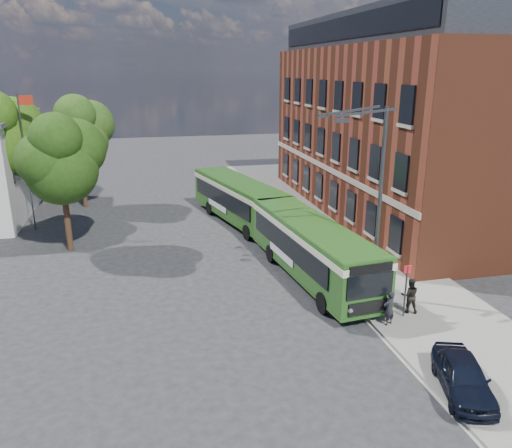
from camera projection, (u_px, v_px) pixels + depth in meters
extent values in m
plane|color=#272729|center=(257.00, 291.00, 24.61)|extent=(120.00, 120.00, 0.00)
cube|color=gray|center=(331.00, 231.00, 33.54)|extent=(6.00, 48.00, 0.15)
cube|color=beige|center=(288.00, 235.00, 32.90)|extent=(0.12, 48.00, 0.01)
cube|color=brown|center=(404.00, 132.00, 37.00)|extent=(12.00, 26.00, 12.00)
cube|color=#BBB09E|center=(326.00, 168.00, 36.41)|extent=(0.12, 26.00, 0.35)
cube|color=black|center=(413.00, 30.00, 34.88)|extent=(10.80, 24.80, 2.20)
cube|color=black|center=(340.00, 29.00, 33.71)|extent=(0.08, 24.00, 1.40)
cylinder|color=#393C3F|center=(27.00, 165.00, 32.67)|extent=(0.10, 0.10, 9.00)
cube|color=#AD2513|center=(25.00, 100.00, 31.54)|extent=(0.90, 0.02, 0.60)
cylinder|color=#393C3F|center=(372.00, 296.00, 23.83)|extent=(0.44, 0.44, 0.30)
cylinder|color=#393C3F|center=(379.00, 208.00, 22.53)|extent=(0.18, 0.18, 9.00)
cube|color=#393C3F|center=(366.00, 113.00, 20.42)|extent=(2.58, 0.46, 0.37)
cube|color=#393C3F|center=(354.00, 110.00, 21.54)|extent=(2.58, 0.46, 0.37)
cube|color=#393C3F|center=(342.00, 121.00, 19.79)|extent=(0.55, 0.22, 0.16)
cube|color=#393C3F|center=(323.00, 116.00, 21.80)|extent=(0.55, 0.22, 0.16)
cylinder|color=#393C3F|center=(405.00, 293.00, 21.54)|extent=(0.08, 0.08, 2.50)
cube|color=red|center=(408.00, 269.00, 21.21)|extent=(0.35, 0.04, 0.35)
cube|color=#295B1D|center=(312.00, 246.00, 25.71)|extent=(3.67, 11.37, 2.45)
cube|color=#295B1D|center=(311.00, 269.00, 26.09)|extent=(3.71, 11.41, 0.14)
cube|color=black|center=(287.00, 245.00, 25.55)|extent=(1.07, 9.32, 1.10)
cube|color=black|center=(331.00, 239.00, 26.35)|extent=(1.07, 9.32, 1.10)
cube|color=#F7F3CB|center=(312.00, 231.00, 25.47)|extent=(3.74, 11.43, 0.32)
cube|color=#295B1D|center=(312.00, 224.00, 25.36)|extent=(3.56, 11.26, 0.12)
cube|color=black|center=(370.00, 286.00, 20.60)|extent=(2.15, 0.31, 1.05)
cube|color=black|center=(371.00, 269.00, 20.37)|extent=(2.00, 0.29, 0.38)
cube|color=black|center=(368.00, 308.00, 20.89)|extent=(1.90, 0.28, 0.55)
sphere|color=silver|center=(350.00, 310.00, 20.64)|extent=(0.26, 0.26, 0.26)
sphere|color=silver|center=(386.00, 304.00, 21.17)|extent=(0.26, 0.26, 0.26)
cube|color=black|center=(273.00, 213.00, 30.71)|extent=(2.00, 0.29, 0.90)
cube|color=white|center=(281.00, 254.00, 26.40)|extent=(0.38, 3.19, 0.45)
cylinder|color=black|center=(323.00, 303.00, 22.32)|extent=(0.38, 1.02, 1.00)
cylinder|color=black|center=(369.00, 295.00, 23.05)|extent=(0.38, 1.02, 1.00)
cylinder|color=black|center=(271.00, 254.00, 28.24)|extent=(0.38, 1.02, 1.00)
cylinder|color=black|center=(309.00, 249.00, 28.97)|extent=(0.38, 1.02, 1.00)
cube|color=#255617|center=(239.00, 198.00, 35.22)|extent=(5.05, 11.41, 2.45)
cube|color=#255617|center=(239.00, 215.00, 35.60)|extent=(5.10, 11.46, 0.14)
cube|color=black|center=(221.00, 197.00, 34.89)|extent=(2.28, 9.09, 1.10)
cube|color=black|center=(254.00, 193.00, 35.99)|extent=(2.28, 9.09, 1.10)
cube|color=beige|center=(239.00, 187.00, 34.97)|extent=(5.13, 11.48, 0.32)
cube|color=#255617|center=(239.00, 182.00, 34.86)|extent=(4.93, 11.29, 0.12)
cube|color=black|center=(278.00, 216.00, 30.39)|extent=(2.11, 0.58, 1.05)
cube|color=black|center=(278.00, 204.00, 30.16)|extent=(1.96, 0.55, 0.38)
cube|color=black|center=(278.00, 231.00, 30.68)|extent=(1.87, 0.53, 0.55)
sphere|color=silver|center=(265.00, 233.00, 30.33)|extent=(0.26, 0.26, 0.26)
sphere|color=silver|center=(289.00, 229.00, 31.06)|extent=(0.26, 0.26, 0.26)
cube|color=black|center=(210.00, 180.00, 39.93)|extent=(1.96, 0.55, 0.90)
cube|color=white|center=(217.00, 205.00, 35.71)|extent=(0.79, 3.12, 0.45)
cylinder|color=black|center=(248.00, 232.00, 31.88)|extent=(0.51, 1.04, 1.00)
cylinder|color=black|center=(279.00, 227.00, 32.89)|extent=(0.51, 1.04, 1.00)
cylinder|color=black|center=(210.00, 208.00, 37.46)|extent=(0.51, 1.04, 1.00)
cylinder|color=black|center=(238.00, 204.00, 38.46)|extent=(0.51, 1.04, 1.00)
imported|color=black|center=(463.00, 376.00, 16.54)|extent=(2.49, 3.87, 1.23)
imported|color=black|center=(389.00, 308.00, 20.94)|extent=(0.65, 0.57, 1.50)
imported|color=black|center=(410.00, 295.00, 21.99)|extent=(0.94, 0.83, 1.62)
cylinder|color=#382414|center=(68.00, 222.00, 29.71)|extent=(0.36, 0.36, 3.54)
sphere|color=#203D10|center=(61.00, 169.00, 28.75)|extent=(4.18, 4.18, 4.18)
sphere|color=#203D10|center=(75.00, 149.00, 29.21)|extent=(3.54, 3.54, 3.54)
sphere|color=#203D10|center=(45.00, 160.00, 27.88)|extent=(3.22, 3.22, 3.22)
sphere|color=#203D10|center=(55.00, 138.00, 27.45)|extent=(2.90, 2.90, 2.90)
cylinder|color=#382414|center=(8.00, 197.00, 34.61)|extent=(0.36, 0.36, 3.96)
sphere|color=#2D5011|center=(0.00, 145.00, 33.54)|extent=(4.69, 4.69, 4.69)
sphere|color=#2D5011|center=(14.00, 126.00, 34.05)|extent=(3.96, 3.96, 3.96)
cylinder|color=#382414|center=(83.00, 184.00, 39.16)|extent=(0.36, 0.36, 3.74)
sphere|color=#294815|center=(79.00, 140.00, 38.14)|extent=(4.43, 4.43, 4.43)
sphere|color=#294815|center=(90.00, 124.00, 38.63)|extent=(3.74, 3.74, 3.74)
sphere|color=#294815|center=(66.00, 132.00, 37.22)|extent=(3.40, 3.40, 3.40)
sphere|color=#294815|center=(75.00, 115.00, 36.76)|extent=(3.06, 3.06, 3.06)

